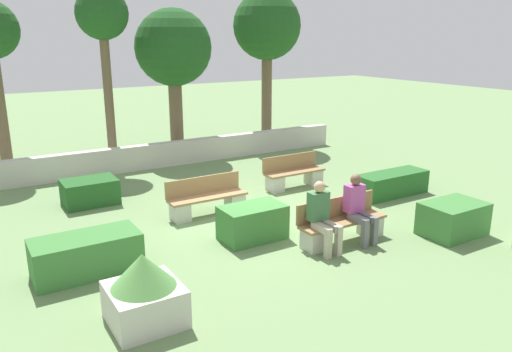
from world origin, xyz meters
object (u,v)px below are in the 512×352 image
bench_front (342,225)px  tree_center_right (173,50)px  planter_corner_right (144,290)px  tree_rightmost (267,28)px  bench_left_side (294,175)px  person_seated_woman (358,205)px  person_seated_man (322,214)px  bench_right_side (207,201)px  tree_center_left (102,20)px

bench_front → tree_center_right: size_ratio=0.40×
bench_front → planter_corner_right: (-4.25, -0.78, 0.17)m
bench_front → tree_rightmost: (3.74, 8.58, 3.81)m
bench_left_side → person_seated_woman: 3.76m
bench_left_side → tree_rightmost: 6.84m
bench_left_side → tree_center_right: 6.11m
bench_left_side → person_seated_man: size_ratio=1.29×
person_seated_woman → tree_center_right: bearing=90.7°
bench_front → tree_rightmost: size_ratio=0.35×
bench_right_side → tree_rightmost: size_ratio=0.33×
tree_rightmost → bench_front: bearing=-113.6°
bench_front → tree_rightmost: 10.11m
bench_front → tree_center_right: tree_center_right is taller
bench_left_side → person_seated_woman: size_ratio=1.29×
person_seated_man → tree_center_right: bearing=84.9°
bench_right_side → person_seated_man: person_seated_man is taller
tree_center_right → bench_right_side: bearing=-106.6°
tree_center_right → bench_front: bearing=-91.1°
bench_left_side → tree_center_left: 7.08m
bench_right_side → tree_center_right: size_ratio=0.38×
bench_right_side → person_seated_man: bearing=-75.9°
person_seated_woman → bench_front: bearing=152.8°
person_seated_man → planter_corner_right: size_ratio=1.27×
bench_front → tree_rightmost: bearing=66.4°
tree_center_right → person_seated_woman: bearing=-89.3°
bench_left_side → tree_rightmost: bearing=76.2°
bench_left_side → tree_rightmost: size_ratio=0.31×
person_seated_man → planter_corner_right: (-3.63, -0.64, -0.23)m
planter_corner_right → tree_center_right: 10.75m
bench_front → planter_corner_right: planter_corner_right is taller
bench_left_side → tree_center_left: bearing=137.5°
bench_right_side → tree_center_right: 6.84m
bench_left_side → bench_front: bearing=-99.6°
bench_left_side → bench_right_side: (-2.90, -0.72, 0.00)m
bench_left_side → tree_rightmost: tree_rightmost is taller
bench_front → planter_corner_right: 4.32m
bench_front → bench_left_side: bearing=68.9°
planter_corner_right → tree_center_right: bearing=64.7°
person_seated_man → tree_center_right: 9.15m
person_seated_woman → tree_center_left: (-2.39, 8.32, 3.57)m
person_seated_woman → planter_corner_right: (-4.52, -0.64, -0.23)m
planter_corner_right → tree_center_left: 9.96m
bench_front → person_seated_man: 0.75m
person_seated_woman → tree_rightmost: size_ratio=0.24×
bench_right_side → tree_rightmost: 8.78m
bench_left_side → tree_center_right: tree_center_right is taller
bench_left_side → person_seated_man: person_seated_man is taller
bench_right_side → tree_rightmost: (5.31, 5.85, 3.82)m
person_seated_man → bench_right_side: bearing=108.4°
person_seated_woman → tree_center_left: tree_center_left is taller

